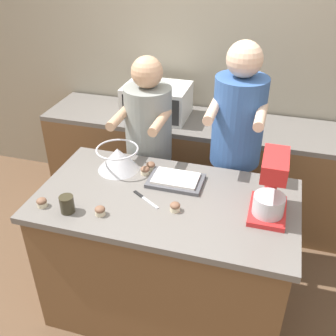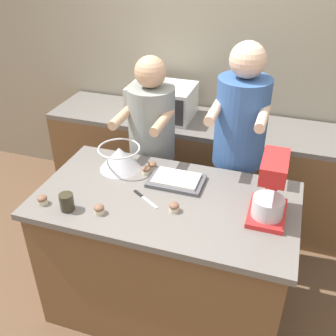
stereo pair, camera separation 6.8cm
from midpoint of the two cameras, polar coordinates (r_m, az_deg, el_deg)
name	(u,v)px [view 2 (the right image)]	position (r m, az deg, el deg)	size (l,w,h in m)	color
ground_plane	(166,304)	(2.98, 0.42, -19.17)	(16.00, 16.00, 0.00)	brown
back_wall	(223,58)	(3.50, 8.55, 15.50)	(10.00, 0.06, 2.70)	gray
island_counter	(166,256)	(2.63, 0.46, -12.63)	(1.54, 0.84, 0.95)	brown
back_counter	(208,168)	(3.54, 6.33, -0.03)	(2.80, 0.60, 0.91)	brown
person_left	(152,156)	(2.95, -1.65, 1.75)	(0.35, 0.51, 1.59)	brown
person_right	(237,160)	(2.79, 10.65, 1.10)	(0.36, 0.51, 1.73)	brown
stand_mixer	(270,191)	(2.17, 15.52, -3.25)	(0.20, 0.30, 0.38)	red
mixing_bowl	(120,157)	(2.57, -6.29, 1.54)	(0.28, 0.28, 0.15)	#BCBCC1
baking_tray	(176,180)	(2.44, 2.02, -1.79)	(0.34, 0.23, 0.04)	#4C4C51
microwave_oven	(162,101)	(3.37, -0.30, 9.72)	(0.54, 0.40, 0.27)	silver
drinking_glass	(67,202)	(2.26, -13.65, -4.83)	(0.08, 0.08, 0.10)	#332D1E
knife	(144,198)	(2.31, -2.67, -4.37)	(0.19, 0.13, 0.01)	#BCBCC1
cupcake_0	(270,181)	(2.50, 15.33, -1.87)	(0.06, 0.06, 0.05)	beige
cupcake_1	(99,209)	(2.21, -9.09, -5.93)	(0.06, 0.06, 0.05)	beige
cupcake_2	(152,166)	(2.57, -1.56, 0.35)	(0.06, 0.06, 0.05)	beige
cupcake_3	(146,170)	(2.52, -2.41, -0.31)	(0.06, 0.06, 0.05)	beige
cupcake_4	(42,200)	(2.36, -17.00, -4.43)	(0.06, 0.06, 0.05)	beige
cupcake_5	(174,207)	(2.20, 1.76, -5.68)	(0.06, 0.06, 0.05)	beige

